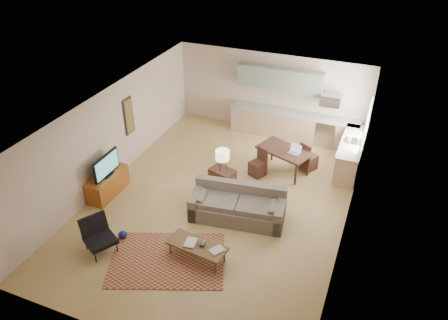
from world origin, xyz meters
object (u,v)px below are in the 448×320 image
at_px(sofa, 238,205).
at_px(armchair, 100,237).
at_px(dining_table, 284,161).
at_px(console_table, 222,181).
at_px(coffee_table, 197,251).
at_px(tv_credenza, 108,184).

relative_size(sofa, armchair, 2.92).
bearing_deg(armchair, dining_table, -1.41).
xyz_separation_m(console_table, dining_table, (1.25, 1.66, -0.00)).
xyz_separation_m(coffee_table, armchair, (-2.14, -0.61, 0.21)).
bearing_deg(dining_table, armchair, -101.59).
height_order(armchair, dining_table, armchair).
xyz_separation_m(tv_credenza, dining_table, (4.14, 2.85, 0.07)).
relative_size(armchair, tv_credenza, 0.63).
bearing_deg(console_table, tv_credenza, -140.69).
relative_size(coffee_table, dining_table, 0.91).
distance_m(sofa, dining_table, 2.56).
height_order(tv_credenza, dining_table, dining_table).
height_order(sofa, armchair, sofa).
height_order(coffee_table, console_table, console_table).
bearing_deg(coffee_table, tv_credenza, 165.02).
distance_m(armchair, console_table, 3.58).
relative_size(armchair, console_table, 1.10).
bearing_deg(tv_credenza, coffee_table, -22.05).
distance_m(coffee_table, tv_credenza, 3.56).
bearing_deg(dining_table, coffee_table, -81.06).
height_order(sofa, console_table, sofa).
relative_size(tv_credenza, console_table, 1.75).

